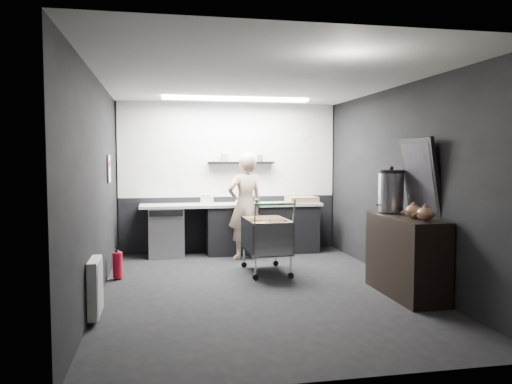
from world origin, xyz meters
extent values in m
plane|color=black|center=(0.00, 0.00, 0.00)|extent=(5.50, 5.50, 0.00)
plane|color=beige|center=(0.00, 0.00, 2.70)|extent=(5.50, 5.50, 0.00)
plane|color=black|center=(0.00, 2.75, 1.35)|extent=(5.50, 0.00, 5.50)
plane|color=black|center=(0.00, -2.75, 1.35)|extent=(5.50, 0.00, 5.50)
plane|color=black|center=(-2.00, 0.00, 1.35)|extent=(0.00, 5.50, 5.50)
plane|color=black|center=(2.00, 0.00, 1.35)|extent=(0.00, 5.50, 5.50)
cube|color=silver|center=(0.00, 2.73, 1.85)|extent=(3.95, 0.02, 1.70)
cube|color=black|center=(0.00, 2.73, 0.50)|extent=(3.95, 0.02, 1.00)
cube|color=black|center=(0.20, 2.62, 1.62)|extent=(1.20, 0.22, 0.04)
cylinder|color=white|center=(1.40, 2.72, 2.15)|extent=(0.20, 0.03, 0.20)
cube|color=silver|center=(-1.98, 1.30, 1.55)|extent=(0.02, 0.30, 0.40)
cube|color=red|center=(-1.98, 1.30, 1.62)|extent=(0.02, 0.22, 0.10)
cube|color=white|center=(-1.94, -0.90, 0.35)|extent=(0.10, 0.50, 0.60)
cube|color=white|center=(0.00, 1.85, 2.67)|extent=(2.40, 0.20, 0.04)
cube|color=black|center=(0.55, 2.42, 0.42)|extent=(2.00, 0.56, 0.85)
cube|color=#B3B3AE|center=(0.00, 2.42, 0.88)|extent=(3.20, 0.60, 0.05)
cube|color=#9EA0A5|center=(-1.15, 2.42, 0.42)|extent=(0.60, 0.58, 0.85)
cube|color=black|center=(-1.15, 2.12, 0.78)|extent=(0.56, 0.02, 0.10)
imported|color=beige|center=(0.17, 1.97, 0.89)|extent=(0.75, 0.60, 1.79)
cube|color=silver|center=(0.29, 0.86, 0.33)|extent=(0.62, 0.93, 0.02)
cube|color=silver|center=(0.01, 0.86, 0.56)|extent=(0.05, 0.91, 0.48)
cube|color=silver|center=(0.58, 0.86, 0.56)|extent=(0.05, 0.91, 0.48)
cube|color=silver|center=(0.29, 0.42, 0.56)|extent=(0.59, 0.04, 0.48)
cube|color=silver|center=(0.29, 1.31, 0.56)|extent=(0.59, 0.04, 0.48)
cylinder|color=silver|center=(0.04, 0.45, 0.18)|extent=(0.02, 0.02, 0.32)
cylinder|color=silver|center=(0.55, 0.45, 0.18)|extent=(0.02, 0.02, 0.32)
cylinder|color=silver|center=(0.04, 1.28, 0.18)|extent=(0.02, 0.02, 0.32)
cylinder|color=silver|center=(0.55, 1.28, 0.18)|extent=(0.02, 0.02, 0.32)
cylinder|color=#23823E|center=(0.29, 0.36, 1.07)|extent=(0.59, 0.05, 0.03)
cube|color=brown|center=(0.16, 0.97, 0.55)|extent=(0.27, 0.33, 0.41)
cube|color=brown|center=(0.44, 0.73, 0.53)|extent=(0.24, 0.31, 0.37)
cylinder|color=black|center=(0.04, 0.45, 0.04)|extent=(0.09, 0.03, 0.09)
cylinder|color=black|center=(0.04, 1.28, 0.04)|extent=(0.09, 0.03, 0.09)
cylinder|color=black|center=(0.55, 0.45, 0.04)|extent=(0.09, 0.03, 0.09)
cylinder|color=black|center=(0.55, 1.28, 0.04)|extent=(0.09, 0.03, 0.09)
cube|color=black|center=(1.73, -0.66, 0.49)|extent=(0.49, 1.31, 0.98)
cylinder|color=silver|center=(1.73, -0.22, 1.26)|extent=(0.33, 0.33, 0.50)
cylinder|color=black|center=(1.73, -0.22, 1.53)|extent=(0.33, 0.33, 0.04)
sphere|color=black|center=(1.73, -0.22, 1.57)|extent=(0.05, 0.05, 0.05)
ellipsoid|color=brown|center=(1.73, -0.82, 1.07)|extent=(0.20, 0.20, 0.16)
ellipsoid|color=brown|center=(1.73, -1.10, 1.07)|extent=(0.20, 0.20, 0.16)
cube|color=black|center=(1.94, -0.60, 1.48)|extent=(0.22, 0.77, 0.98)
cube|color=black|center=(1.92, -0.60, 1.48)|extent=(0.16, 0.66, 0.84)
cylinder|color=red|center=(-1.85, 0.87, 0.20)|extent=(0.14, 0.14, 0.36)
cone|color=black|center=(-1.85, 0.87, 0.41)|extent=(0.09, 0.09, 0.05)
cylinder|color=black|center=(-1.85, 0.87, 0.45)|extent=(0.03, 0.03, 0.05)
cube|color=#957D4F|center=(1.27, 2.37, 0.95)|extent=(0.55, 0.44, 0.11)
cylinder|color=#F6D5DC|center=(0.17, 2.42, 1.00)|extent=(0.21, 0.21, 0.21)
cube|color=white|center=(-0.44, 2.37, 0.99)|extent=(0.23, 0.20, 0.18)
camera|label=1|loc=(-1.26, -6.30, 1.72)|focal=35.00mm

